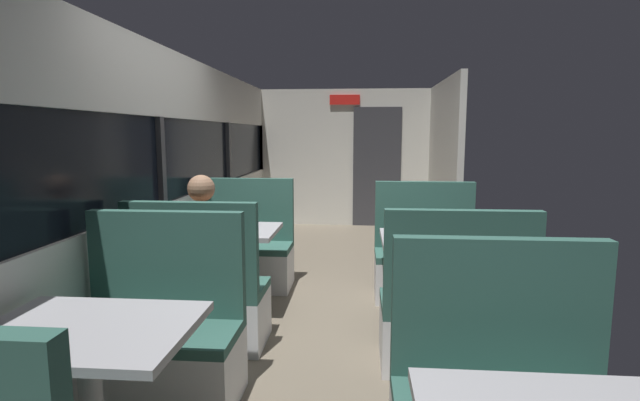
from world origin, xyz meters
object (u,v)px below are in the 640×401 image
Objects in this scene: bench_rear_aisle_facing_entry at (425,264)px; seated_passenger at (202,272)px; bench_near_window_facing_entry at (159,346)px; dining_table_near_window at (88,349)px; bench_rear_aisle_facing_end at (453,321)px; dining_table_mid_window at (226,240)px; bench_mid_window_facing_entry at (245,255)px; coffee_cup_primary at (456,229)px; dining_table_rear_aisle at (438,250)px; bench_mid_window_facing_end at (200,302)px.

bench_rear_aisle_facing_entry is 2.13m from seated_passenger.
bench_rear_aisle_facing_entry is (1.79, 1.93, 0.00)m from bench_near_window_facing_entry.
dining_table_near_window is 0.71× the size of seated_passenger.
bench_rear_aisle_facing_end is at bearing -8.65° from seated_passenger.
bench_near_window_facing_entry is at bearing -90.00° from dining_table_mid_window.
bench_mid_window_facing_entry is 2.15m from coffee_cup_primary.
dining_table_near_window is at bearing -90.00° from bench_near_window_facing_entry.
bench_rear_aisle_facing_entry is at bearing 55.75° from dining_table_near_window.
dining_table_mid_window is at bearing 90.00° from bench_near_window_facing_entry.
dining_table_mid_window is at bearing 153.32° from bench_rear_aisle_facing_end.
bench_rear_aisle_facing_entry is at bearing 32.18° from seated_passenger.
bench_rear_aisle_facing_entry is (1.79, 2.63, -0.31)m from dining_table_near_window.
bench_rear_aisle_facing_end is 1.82m from seated_passenger.
bench_rear_aisle_facing_entry is at bearing 90.00° from dining_table_rear_aisle.
dining_table_mid_window is 0.82× the size of bench_rear_aisle_facing_entry.
seated_passenger is at bearing 90.00° from bench_near_window_facing_entry.
bench_mid_window_facing_entry is at bearing 173.62° from bench_rear_aisle_facing_entry.
dining_table_near_window is 1.51m from seated_passenger.
dining_table_rear_aisle is (1.79, 1.93, 0.00)m from dining_table_near_window.
seated_passenger is (-1.79, 0.27, 0.21)m from bench_rear_aisle_facing_end.
bench_near_window_facing_entry is 1.87m from bench_rear_aisle_facing_end.
bench_near_window_facing_entry and bench_rear_aisle_facing_end have the same top height.
bench_near_window_facing_entry is 2.63m from bench_rear_aisle_facing_entry.
coffee_cup_primary is at bearing 36.08° from dining_table_rear_aisle.
bench_mid_window_facing_end is 1.40m from bench_mid_window_facing_entry.
bench_rear_aisle_facing_entry is at bearing 15.59° from dining_table_mid_window.
bench_mid_window_facing_end is at bearing 90.00° from bench_near_window_facing_entry.
seated_passenger is at bearing 90.00° from dining_table_near_window.
dining_table_near_window is 2.85m from bench_mid_window_facing_entry.
bench_rear_aisle_facing_entry is 0.87× the size of seated_passenger.
dining_table_near_window is 0.82× the size of bench_mid_window_facing_end.
coffee_cup_primary is at bearing -21.80° from bench_mid_window_facing_entry.
bench_mid_window_facing_end is at bearing -90.00° from seated_passenger.
bench_mid_window_facing_end and bench_rear_aisle_facing_entry have the same top height.
seated_passenger is at bearing -166.58° from dining_table_rear_aisle.
dining_table_near_window is at bearing -90.00° from seated_passenger.
bench_mid_window_facing_end is 2.15m from bench_rear_aisle_facing_entry.
bench_near_window_facing_entry is (0.00, 0.70, -0.31)m from dining_table_near_window.
dining_table_mid_window is 1.00× the size of dining_table_rear_aisle.
seated_passenger is (0.00, -1.33, 0.21)m from bench_mid_window_facing_entry.
bench_near_window_facing_entry is 2.13m from bench_mid_window_facing_entry.
bench_near_window_facing_entry and bench_mid_window_facing_entry have the same top height.
bench_near_window_facing_entry is 1.00× the size of bench_mid_window_facing_entry.
bench_rear_aisle_facing_entry reaches higher than coffee_cup_primary.
bench_mid_window_facing_entry reaches higher than dining_table_mid_window.
bench_near_window_facing_entry and bench_rear_aisle_facing_entry have the same top height.
bench_mid_window_facing_end is 2.10m from coffee_cup_primary.
bench_rear_aisle_facing_end is (1.79, -0.20, 0.00)m from bench_mid_window_facing_end.
bench_rear_aisle_facing_end is at bearing 34.49° from dining_table_near_window.
bench_mid_window_facing_end is at bearing 90.00° from dining_table_near_window.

